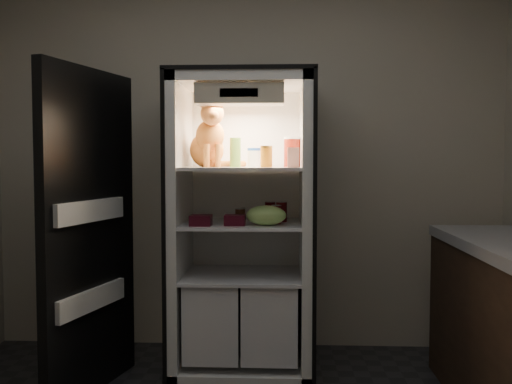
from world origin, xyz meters
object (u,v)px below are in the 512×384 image
(refrigerator, at_px, (243,244))
(soda_can_c, at_px, (276,214))
(grape_bag, at_px, (266,215))
(cream_carton, at_px, (293,157))
(pepper_jar, at_px, (293,152))
(parmesan_shaker, at_px, (235,152))
(berry_box_left, at_px, (201,220))
(condiment_jar, at_px, (240,214))
(berry_box_right, at_px, (235,220))
(soda_can_a, at_px, (270,211))
(salsa_jar, at_px, (266,156))
(soda_can_b, at_px, (282,212))
(tabby_cat, at_px, (209,141))
(mayo_tub, at_px, (254,157))

(refrigerator, relative_size, soda_can_c, 16.33)
(grape_bag, bearing_deg, cream_carton, -4.30)
(pepper_jar, relative_size, cream_carton, 1.63)
(refrigerator, xyz_separation_m, parmesan_shaker, (-0.05, -0.05, 0.59))
(refrigerator, height_order, berry_box_left, refrigerator)
(refrigerator, xyz_separation_m, condiment_jar, (-0.02, 0.00, 0.19))
(soda_can_c, bearing_deg, berry_box_right, -159.29)
(soda_can_a, distance_m, berry_box_left, 0.52)
(berry_box_right, bearing_deg, berry_box_left, -170.77)
(soda_can_c, bearing_deg, refrigerator, 149.64)
(salsa_jar, relative_size, berry_box_right, 1.06)
(berry_box_left, relative_size, berry_box_right, 1.02)
(parmesan_shaker, xyz_separation_m, salsa_jar, (0.20, -0.07, -0.03))
(grape_bag, bearing_deg, soda_can_b, 65.08)
(refrigerator, height_order, condiment_jar, refrigerator)
(pepper_jar, distance_m, grape_bag, 0.49)
(salsa_jar, xyz_separation_m, berry_box_left, (-0.39, -0.13, -0.38))
(soda_can_a, bearing_deg, pepper_jar, -7.59)
(tabby_cat, distance_m, soda_can_b, 0.65)
(parmesan_shaker, bearing_deg, pepper_jar, 15.08)
(tabby_cat, relative_size, parmesan_shaker, 2.39)
(parmesan_shaker, height_order, condiment_jar, parmesan_shaker)
(refrigerator, relative_size, grape_bag, 7.78)
(cream_carton, bearing_deg, soda_can_a, 116.28)
(cream_carton, relative_size, berry_box_left, 0.94)
(soda_can_c, bearing_deg, parmesan_shaker, 164.87)
(parmesan_shaker, distance_m, soda_can_b, 0.48)
(soda_can_b, xyz_separation_m, grape_bag, (-0.09, -0.20, -0.00))
(salsa_jar, xyz_separation_m, condiment_jar, (-0.17, 0.13, -0.37))
(cream_carton, xyz_separation_m, berry_box_right, (-0.35, 0.01, -0.38))
(condiment_jar, bearing_deg, berry_box_right, -93.92)
(condiment_jar, bearing_deg, grape_bag, -51.84)
(pepper_jar, xyz_separation_m, condiment_jar, (-0.34, -0.04, -0.40))
(mayo_tub, distance_m, salsa_jar, 0.19)
(soda_can_b, bearing_deg, soda_can_a, 132.67)
(tabby_cat, xyz_separation_m, berry_box_right, (0.18, -0.20, -0.48))
(tabby_cat, distance_m, berry_box_left, 0.54)
(tabby_cat, distance_m, cream_carton, 0.58)
(mayo_tub, distance_m, pepper_jar, 0.25)
(salsa_jar, height_order, grape_bag, salsa_jar)
(cream_carton, relative_size, soda_can_c, 1.03)
(soda_can_b, height_order, condiment_jar, soda_can_b)
(mayo_tub, relative_size, cream_carton, 1.02)
(salsa_jar, xyz_separation_m, soda_can_b, (0.09, 0.10, -0.35))
(parmesan_shaker, distance_m, mayo_tub, 0.16)
(refrigerator, distance_m, mayo_tub, 0.57)
(mayo_tub, height_order, soda_can_a, mayo_tub)
(refrigerator, bearing_deg, parmesan_shaker, -130.51)
(berry_box_right, bearing_deg, condiment_jar, 86.08)
(soda_can_a, relative_size, grape_bag, 0.51)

